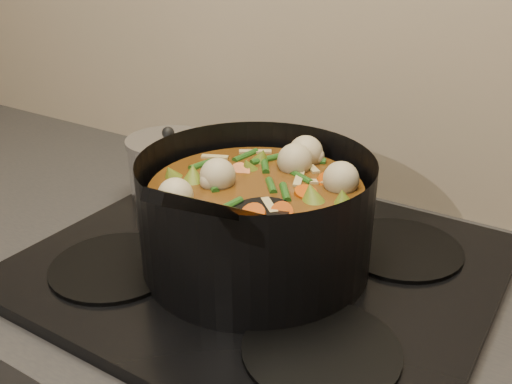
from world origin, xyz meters
The scene contains 3 objects.
stovetop centered at (0.00, 1.93, 0.92)m, with size 0.62×0.54×0.03m.
stockpot centered at (0.00, 1.92, 1.00)m, with size 0.36×0.44×0.23m.
saucepan centered at (-0.26, 2.04, 0.98)m, with size 0.15×0.15×0.12m.
Camera 1 is at (0.37, 1.34, 1.37)m, focal length 40.00 mm.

